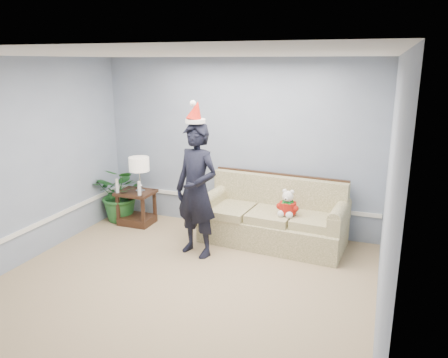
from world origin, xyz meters
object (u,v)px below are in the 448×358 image
at_px(sofa, 273,220).
at_px(side_table, 137,211).
at_px(man, 197,190).
at_px(table_lamp, 139,166).
at_px(houseplant, 122,194).
at_px(teddy_bear, 288,206).

relative_size(sofa, side_table, 3.68).
distance_m(sofa, man, 1.32).
height_order(table_lamp, houseplant, table_lamp).
bearing_deg(teddy_bear, side_table, -176.15).
height_order(houseplant, teddy_bear, houseplant).
xyz_separation_m(table_lamp, man, (1.33, -0.72, -0.08)).
height_order(sofa, table_lamp, table_lamp).
bearing_deg(side_table, sofa, 1.40).
xyz_separation_m(sofa, table_lamp, (-2.23, -0.06, 0.66)).
bearing_deg(side_table, table_lamp, -3.27).
relative_size(houseplant, man, 0.51).
xyz_separation_m(houseplant, teddy_bear, (2.88, -0.20, 0.18)).
distance_m(sofa, side_table, 2.33).
distance_m(side_table, table_lamp, 0.79).
distance_m(table_lamp, houseplant, 0.67).
relative_size(sofa, houseplant, 2.27).
xyz_separation_m(table_lamp, teddy_bear, (2.47, -0.13, -0.35)).
bearing_deg(man, teddy_bear, 43.90).
height_order(side_table, man, man).
bearing_deg(houseplant, side_table, -10.48).
bearing_deg(side_table, houseplant, 169.52).
xyz_separation_m(man, teddy_bear, (1.15, 0.58, -0.28)).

